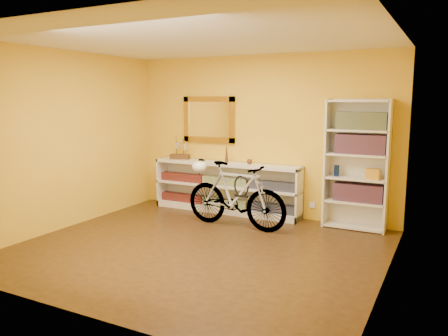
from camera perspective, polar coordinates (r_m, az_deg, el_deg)
The scene contains 24 objects.
floor at distance 5.79m, azimuth -3.24°, elevation -10.34°, with size 4.50×4.00×0.01m, color #321F0D.
ceiling at distance 5.52m, azimuth -3.49°, elevation 16.21°, with size 4.50×4.00×0.01m, color silver.
back_wall at distance 7.29m, azimuth 4.74°, elevation 4.12°, with size 4.50×0.01×2.60m, color gold.
left_wall at distance 6.93m, azimuth -19.64°, elevation 3.39°, with size 0.01×4.00×2.60m, color gold.
right_wall at distance 4.77m, azimuth 20.63°, elevation 1.09°, with size 0.01×4.00×2.60m, color gold.
gilt_mirror at distance 7.66m, azimuth -1.97°, elevation 6.24°, with size 0.98×0.06×0.78m, color olive.
wall_socket at distance 7.14m, azimuth 11.26°, elevation -4.66°, with size 0.09×0.01×0.09m, color silver.
console_unit at distance 7.47m, azimuth 0.22°, elevation -2.52°, with size 2.60×0.35×0.85m, color silver, non-canonical shape.
cd_row_lower at distance 7.51m, azimuth 0.15°, elevation -4.45°, with size 2.50×0.13×0.14m, color black.
cd_row_upper at distance 7.43m, azimuth 0.15°, elevation -1.71°, with size 2.50×0.13×0.14m, color navy.
model_ship at distance 7.83m, azimuth -5.70°, elevation 2.63°, with size 0.35×0.13×0.41m, color #402812, non-canonical shape.
toy_car at distance 7.62m, azimuth -2.88°, elevation 0.94°, with size 0.00×0.00×0.00m, color black.
bronze_ornament at distance 7.37m, azimuth 0.34°, elevation 2.00°, with size 0.06×0.06×0.34m, color #53331C.
decorative_orb at distance 7.21m, azimuth 3.30°, elevation 0.82°, with size 0.09×0.09×0.09m, color #53331C.
bookcase at distance 6.72m, azimuth 16.63°, elevation 0.38°, with size 0.90×0.30×1.90m, color silver, non-canonical shape.
book_row_a at distance 6.78m, azimuth 16.89°, elevation -3.04°, with size 0.70×0.22×0.26m, color maroon.
book_row_b at distance 6.68m, azimuth 17.16°, elevation 2.94°, with size 0.70×0.22×0.28m, color maroon.
book_row_c at distance 6.65m, azimuth 17.29°, elevation 5.81°, with size 0.70×0.22×0.25m, color navy.
travel_mug at distance 6.77m, azimuth 14.25°, elevation -0.33°, with size 0.07×0.07×0.17m, color navy.
red_tin at distance 6.73m, azimuth 15.22°, elevation 5.61°, with size 0.14×0.14×0.18m, color maroon.
yellow_bag at distance 6.66m, azimuth 18.63°, elevation -0.75°, with size 0.19×0.13×0.15m, color gold.
bicycle at distance 6.57m, azimuth 1.48°, elevation -3.51°, with size 1.67×0.43×0.98m, color silver.
helmet at distance 6.83m, azimuth -3.19°, elevation 0.15°, with size 0.23×0.22×0.17m, color white.
u_lock at distance 6.49m, azimuth 2.25°, elevation -2.33°, with size 0.24×0.24×0.03m, color black.
Camera 1 is at (2.80, -4.70, 1.90)m, focal length 35.61 mm.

